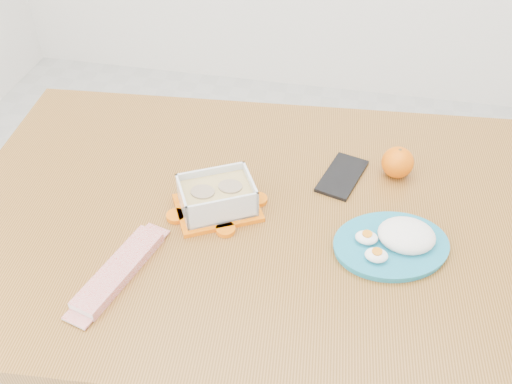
% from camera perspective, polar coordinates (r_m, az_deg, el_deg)
% --- Properties ---
extents(ground, '(3.50, 3.50, 0.00)m').
position_cam_1_polar(ground, '(1.89, 3.52, -17.75)').
color(ground, '#B7B7B2').
rests_on(ground, ground).
extents(dining_table, '(1.41, 1.00, 0.75)m').
position_cam_1_polar(dining_table, '(1.33, 0.00, -4.72)').
color(dining_table, brown).
rests_on(dining_table, ground).
extents(food_container, '(0.22, 0.21, 0.08)m').
position_cam_1_polar(food_container, '(1.25, -3.92, -0.50)').
color(food_container, orange).
rests_on(food_container, dining_table).
extents(orange_fruit, '(0.08, 0.08, 0.08)m').
position_cam_1_polar(orange_fruit, '(1.38, 13.98, 2.89)').
color(orange_fruit, orange).
rests_on(orange_fruit, dining_table).
extents(rice_plate, '(0.31, 0.31, 0.06)m').
position_cam_1_polar(rice_plate, '(1.21, 13.86, -4.71)').
color(rice_plate, teal).
rests_on(rice_plate, dining_table).
extents(candy_bar, '(0.12, 0.24, 0.02)m').
position_cam_1_polar(candy_bar, '(1.17, -13.52, -7.60)').
color(candy_bar, '#B00C09').
rests_on(candy_bar, dining_table).
extents(smartphone, '(0.12, 0.17, 0.01)m').
position_cam_1_polar(smartphone, '(1.37, 8.61, 1.60)').
color(smartphone, black).
rests_on(smartphone, dining_table).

